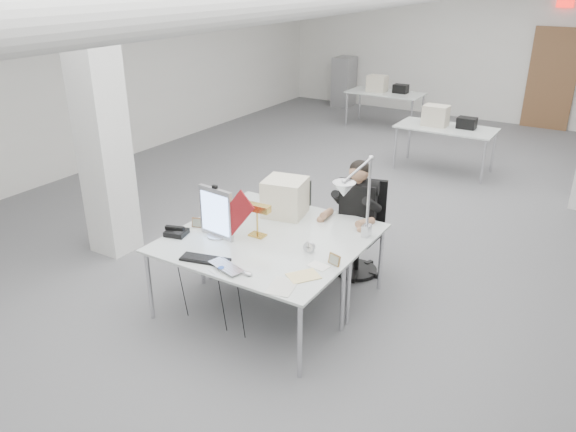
% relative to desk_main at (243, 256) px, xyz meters
% --- Properties ---
extents(room_shell, '(10.04, 14.04, 3.24)m').
position_rel_desk_main_xyz_m(room_shell, '(0.04, 2.63, 0.95)').
color(room_shell, '#5A5A5D').
rests_on(room_shell, ground).
extents(desk_main, '(1.80, 0.90, 0.02)m').
position_rel_desk_main_xyz_m(desk_main, '(0.00, 0.00, 0.00)').
color(desk_main, silver).
rests_on(desk_main, room_shell).
extents(desk_second, '(1.80, 0.90, 0.02)m').
position_rel_desk_main_xyz_m(desk_second, '(0.00, 0.90, 0.00)').
color(desk_second, silver).
rests_on(desk_second, room_shell).
extents(bg_desk_a, '(1.60, 0.80, 0.02)m').
position_rel_desk_main_xyz_m(bg_desk_a, '(0.20, 5.50, 0.00)').
color(bg_desk_a, silver).
rests_on(bg_desk_a, room_shell).
extents(bg_desk_b, '(1.60, 0.80, 0.02)m').
position_rel_desk_main_xyz_m(bg_desk_b, '(-1.80, 7.70, 0.00)').
color(bg_desk_b, silver).
rests_on(bg_desk_b, room_shell).
extents(filing_cabinet, '(0.45, 0.55, 1.20)m').
position_rel_desk_main_xyz_m(filing_cabinet, '(-3.50, 9.15, -0.14)').
color(filing_cabinet, gray).
rests_on(filing_cabinet, room_shell).
extents(office_chair, '(0.69, 0.69, 1.15)m').
position_rel_desk_main_xyz_m(office_chair, '(0.47, 1.49, -0.17)').
color(office_chair, black).
rests_on(office_chair, room_shell).
extents(seated_person, '(0.67, 0.76, 0.97)m').
position_rel_desk_main_xyz_m(seated_person, '(0.47, 1.44, 0.16)').
color(seated_person, black).
rests_on(seated_person, office_chair).
extents(monitor, '(0.41, 0.08, 0.50)m').
position_rel_desk_main_xyz_m(monitor, '(-0.44, 0.19, 0.26)').
color(monitor, '#AEAEB3').
rests_on(monitor, desk_main).
extents(pennant, '(0.50, 0.08, 0.54)m').
position_rel_desk_main_xyz_m(pennant, '(-0.19, 0.15, 0.31)').
color(pennant, maroon).
rests_on(pennant, monitor).
extents(keyboard, '(0.47, 0.26, 0.02)m').
position_rel_desk_main_xyz_m(keyboard, '(-0.22, -0.27, 0.02)').
color(keyboard, black).
rests_on(keyboard, desk_main).
extents(laptop, '(0.41, 0.33, 0.03)m').
position_rel_desk_main_xyz_m(laptop, '(0.01, -0.34, 0.03)').
color(laptop, '#AFAFB4').
rests_on(laptop, desk_main).
extents(mouse, '(0.09, 0.06, 0.03)m').
position_rel_desk_main_xyz_m(mouse, '(0.26, -0.28, 0.03)').
color(mouse, silver).
rests_on(mouse, desk_main).
extents(bankers_lamp, '(0.30, 0.13, 0.34)m').
position_rel_desk_main_xyz_m(bankers_lamp, '(-0.11, 0.40, 0.18)').
color(bankers_lamp, gold).
rests_on(bankers_lamp, desk_main).
extents(desk_phone, '(0.24, 0.22, 0.05)m').
position_rel_desk_main_xyz_m(desk_phone, '(-0.81, 0.00, 0.04)').
color(desk_phone, black).
rests_on(desk_phone, desk_main).
extents(picture_frame_left, '(0.13, 0.07, 0.10)m').
position_rel_desk_main_xyz_m(picture_frame_left, '(-0.74, 0.26, 0.06)').
color(picture_frame_left, '#9A6742').
rests_on(picture_frame_left, desk_main).
extents(picture_frame_right, '(0.13, 0.06, 0.10)m').
position_rel_desk_main_xyz_m(picture_frame_right, '(0.80, 0.28, 0.06)').
color(picture_frame_right, '#AB8149').
rests_on(picture_frame_right, desk_main).
extents(desk_clock, '(0.12, 0.05, 0.11)m').
position_rel_desk_main_xyz_m(desk_clock, '(0.49, 0.37, 0.06)').
color(desk_clock, '#B6B6BB').
rests_on(desk_clock, desk_main).
extents(paper_stack_a, '(0.26, 0.33, 0.01)m').
position_rel_desk_main_xyz_m(paper_stack_a, '(0.61, -0.29, 0.02)').
color(paper_stack_a, silver).
rests_on(paper_stack_a, desk_main).
extents(paper_stack_b, '(0.31, 0.33, 0.01)m').
position_rel_desk_main_xyz_m(paper_stack_b, '(0.67, -0.05, 0.02)').
color(paper_stack_b, '#F3DA91').
rests_on(paper_stack_b, desk_main).
extents(paper_stack_c, '(0.19, 0.15, 0.01)m').
position_rel_desk_main_xyz_m(paper_stack_c, '(0.70, 0.17, 0.02)').
color(paper_stack_c, white).
rests_on(paper_stack_c, desk_main).
extents(beige_monitor, '(0.49, 0.47, 0.40)m').
position_rel_desk_main_xyz_m(beige_monitor, '(-0.16, 1.00, 0.21)').
color(beige_monitor, beige).
rests_on(beige_monitor, desk_second).
extents(architect_lamp, '(0.28, 0.78, 0.99)m').
position_rel_desk_main_xyz_m(architect_lamp, '(0.80, 0.71, 0.51)').
color(architect_lamp, silver).
rests_on(architect_lamp, desk_second).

